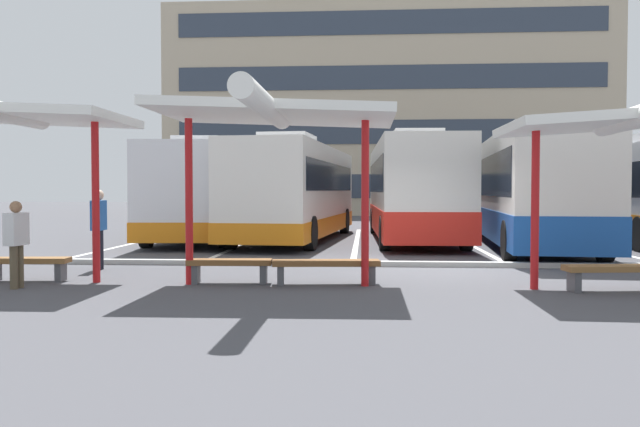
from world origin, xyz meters
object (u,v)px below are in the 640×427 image
(waiting_shelter_0, at_px, (16,119))
(waiting_passenger_1, at_px, (16,239))
(coach_bus_2, at_px, (412,192))
(waiting_shelter_2, at_px, (622,124))
(bench_2, at_px, (326,266))
(waiting_passenger_2, at_px, (99,223))
(bench_3, at_px, (617,272))
(coach_bus_4, at_px, (635,195))
(bench_1, at_px, (230,266))
(coach_bus_3, at_px, (527,192))
(coach_bus_1, at_px, (296,192))
(coach_bus_0, at_px, (207,193))
(waiting_shelter_1, at_px, (274,116))
(bench_0, at_px, (28,264))

(waiting_shelter_0, height_order, waiting_passenger_1, waiting_shelter_0)
(coach_bus_2, bearing_deg, waiting_shelter_2, -76.75)
(bench_2, height_order, waiting_passenger_2, waiting_passenger_2)
(bench_3, bearing_deg, coach_bus_4, 67.08)
(waiting_shelter_0, xyz_separation_m, bench_1, (3.91, 0.30, -2.72))
(coach_bus_3, bearing_deg, coach_bus_1, 165.91)
(coach_bus_3, relative_size, bench_1, 7.81)
(coach_bus_0, xyz_separation_m, bench_3, (10.02, -11.83, -1.31))
(waiting_shelter_0, xyz_separation_m, waiting_passenger_2, (0.63, 2.17, -2.03))
(coach_bus_4, relative_size, waiting_shelter_0, 2.48)
(waiting_shelter_2, bearing_deg, coach_bus_2, 103.25)
(coach_bus_4, xyz_separation_m, waiting_passenger_1, (-15.16, -11.50, -0.72))
(coach_bus_2, relative_size, coach_bus_3, 0.89)
(coach_bus_2, distance_m, waiting_shelter_1, 11.82)
(coach_bus_0, relative_size, coach_bus_2, 1.03)
(bench_0, relative_size, waiting_shelter_2, 0.36)
(coach_bus_3, relative_size, bench_0, 7.86)
(bench_0, height_order, waiting_shelter_1, waiting_shelter_1)
(bench_0, distance_m, bench_1, 3.91)
(coach_bus_1, bearing_deg, coach_bus_0, 168.48)
(bench_3, bearing_deg, bench_0, 177.17)
(bench_2, height_order, bench_3, same)
(coach_bus_0, height_order, bench_3, coach_bus_0)
(bench_1, xyz_separation_m, waiting_shelter_2, (6.84, -0.59, 2.51))
(coach_bus_3, height_order, bench_1, coach_bus_3)
(coach_bus_2, height_order, coach_bus_4, coach_bus_2)
(bench_3, bearing_deg, bench_2, 174.40)
(coach_bus_1, distance_m, coach_bus_2, 4.03)
(coach_bus_3, relative_size, waiting_shelter_1, 2.58)
(bench_3, bearing_deg, waiting_passenger_2, 166.81)
(bench_1, relative_size, bench_3, 0.86)
(waiting_shelter_0, height_order, waiting_shelter_1, waiting_shelter_0)
(bench_0, bearing_deg, coach_bus_1, 69.22)
(coach_bus_4, distance_m, waiting_shelter_2, 12.22)
(coach_bus_2, relative_size, waiting_shelter_2, 2.54)
(bench_0, xyz_separation_m, waiting_shelter_1, (4.81, -0.47, 2.72))
(waiting_shelter_0, bearing_deg, coach_bus_2, 54.17)
(coach_bus_0, distance_m, coach_bus_3, 11.01)
(coach_bus_0, xyz_separation_m, waiting_passenger_1, (-0.44, -12.21, -0.77))
(coach_bus_0, relative_size, waiting_passenger_1, 7.36)
(coach_bus_3, xyz_separation_m, coach_bus_4, (4.01, 1.82, -0.10))
(waiting_shelter_0, relative_size, waiting_passenger_1, 2.81)
(waiting_shelter_0, xyz_separation_m, bench_0, (0.00, 0.33, -2.73))
(coach_bus_1, relative_size, bench_0, 7.05)
(coach_bus_4, bearing_deg, bench_3, -112.92)
(coach_bus_2, distance_m, coach_bus_4, 7.40)
(coach_bus_0, height_order, waiting_passenger_2, coach_bus_0)
(bench_2, bearing_deg, bench_1, 179.90)
(waiting_shelter_0, xyz_separation_m, bench_2, (5.71, 0.30, -2.71))
(coach_bus_4, height_order, waiting_passenger_2, coach_bus_4)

